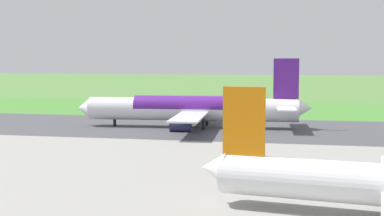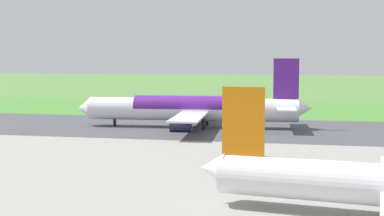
# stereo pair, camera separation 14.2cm
# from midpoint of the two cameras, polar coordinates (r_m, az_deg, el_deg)

# --- Properties ---
(ground_plane) EXTENTS (800.00, 800.00, 0.00)m
(ground_plane) POSITION_cam_midpoint_polar(r_m,az_deg,el_deg) (123.94, -2.33, -2.03)
(ground_plane) COLOR #547F3D
(runway_asphalt) EXTENTS (600.00, 39.83, 0.06)m
(runway_asphalt) POSITION_cam_midpoint_polar(r_m,az_deg,el_deg) (123.93, -2.33, -2.01)
(runway_asphalt) COLOR #47474C
(runway_asphalt) RESTS_ON ground
(grass_verge_foreground) EXTENTS (600.00, 80.00, 0.04)m
(grass_verge_foreground) POSITION_cam_midpoint_polar(r_m,az_deg,el_deg) (160.98, 0.93, -0.32)
(grass_verge_foreground) COLOR #478534
(grass_verge_foreground) RESTS_ON ground
(airliner_main) EXTENTS (54.14, 44.31, 15.88)m
(airliner_main) POSITION_cam_midpoint_polar(r_m,az_deg,el_deg) (122.27, 0.21, -0.07)
(airliner_main) COLOR white
(airliner_main) RESTS_ON ground
(no_stopping_sign) EXTENTS (0.60, 0.10, 2.91)m
(no_stopping_sign) POSITION_cam_midpoint_polar(r_m,az_deg,el_deg) (157.96, -0.78, 0.19)
(no_stopping_sign) COLOR slate
(no_stopping_sign) RESTS_ON ground
(traffic_cone_orange) EXTENTS (0.40, 0.40, 0.55)m
(traffic_cone_orange) POSITION_cam_midpoint_polar(r_m,az_deg,el_deg) (161.55, -3.25, -0.22)
(traffic_cone_orange) COLOR orange
(traffic_cone_orange) RESTS_ON ground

